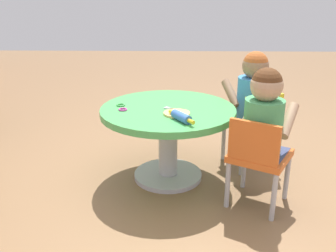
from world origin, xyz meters
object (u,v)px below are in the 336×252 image
Objects in this scene: craft_table at (168,126)px; craft_scissors at (177,110)px; child_chair_right at (254,125)px; rolling_pin at (181,117)px; seated_child_right at (253,90)px; seated_child_left at (264,115)px; child_chair_left at (258,156)px.

craft_scissors reaches higher than craft_table.
child_chair_right is 2.63× the size of rolling_pin.
seated_child_right reaches higher than rolling_pin.
seated_child_left reaches higher than craft_scissors.
child_chair_right is at bearing -6.02° from seated_child_left.
craft_table is 1.55× the size of child_chair_left.
child_chair_left reaches higher than craft_table.
child_chair_right is 1.05× the size of seated_child_right.
craft_scissors is at bearing 57.78° from child_chair_left.
seated_child_left and seated_child_right have the same top height.
seated_child_left is at bearing -117.87° from craft_scissors.
rolling_pin is at bearing 130.35° from child_chair_right.
seated_child_right reaches higher than craft_table.
craft_table is 0.29m from rolling_pin.
child_chair_left and child_chair_right have the same top height.
craft_table is at bearing 107.43° from child_chair_right.
child_chair_left is at bearing 150.25° from seated_child_left.
seated_child_left is 0.53m from craft_scissors.
craft_table is at bearing 18.30° from rolling_pin.
child_chair_left is 1.05× the size of seated_child_left.
child_chair_left is at bearing -123.08° from craft_table.
seated_child_left is at bearing -29.75° from child_chair_left.
seated_child_right reaches higher than craft_scissors.
seated_child_left is at bearing -96.86° from rolling_pin.
child_chair_right is at bearing -72.57° from craft_table.
child_chair_right is 0.67m from rolling_pin.
child_chair_right is at bearing -7.83° from child_chair_left.
seated_child_right is at bearing -68.74° from craft_table.
child_chair_left is (-0.33, -0.50, -0.05)m from craft_table.
seated_child_right reaches higher than child_chair_right.
craft_table is at bearing 111.26° from seated_child_right.
child_chair_left is 0.55m from craft_scissors.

